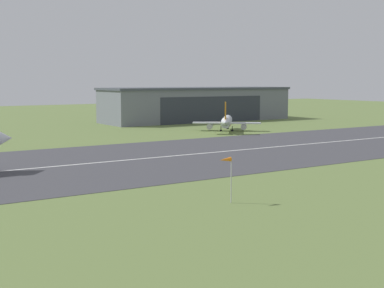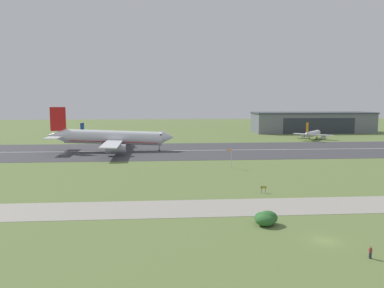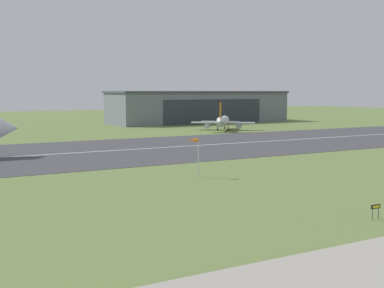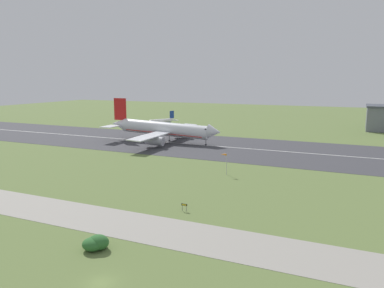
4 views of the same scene
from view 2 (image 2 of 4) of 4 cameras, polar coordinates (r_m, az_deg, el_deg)
ground_plane at (r=116.60m, az=8.68°, el=-4.57°), size 640.20×640.20×0.00m
runway_strip at (r=169.45m, az=4.56°, el=-0.94°), size 400.20×55.39×0.06m
runway_centreline at (r=169.45m, az=4.56°, el=-0.93°), size 360.18×0.70×0.01m
taxiway_road at (r=84.10m, az=14.04°, el=-9.17°), size 300.15×12.78×0.05m
hangar_building at (r=272.22m, az=17.88°, el=3.17°), size 82.33×23.91×14.01m
airplane_landing at (r=168.36m, az=-11.95°, el=0.92°), size 55.27×57.62×19.56m
airplane_parked_west at (r=224.89m, az=17.92°, el=1.48°), size 23.12×24.69×10.21m
airplane_parked_centre at (r=223.78m, az=-17.70°, el=1.42°), size 20.18×20.10×9.03m
shrub_clump at (r=71.26m, az=11.14°, el=-11.09°), size 4.29×4.67×2.53m
windsock_pole at (r=125.10m, az=5.63°, el=-1.11°), size 2.09×0.60×6.43m
runway_sign at (r=93.99m, az=10.85°, el=-6.61°), size 1.38×0.14×1.67m
spectator_left at (r=61.91m, az=25.54°, el=-14.65°), size 0.40×0.24×1.79m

